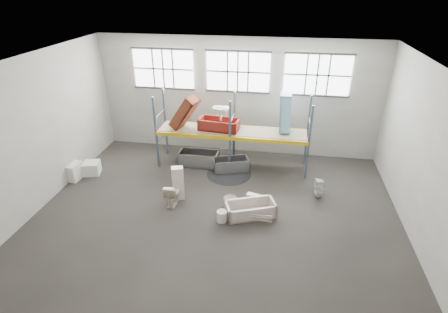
% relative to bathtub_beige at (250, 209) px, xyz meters
% --- Properties ---
extents(floor, '(12.00, 10.00, 0.10)m').
position_rel_bathtub_beige_xyz_m(floor, '(-1.12, -0.11, -0.29)').
color(floor, '#413E38').
rests_on(floor, ground).
extents(ceiling, '(12.00, 10.00, 0.10)m').
position_rel_bathtub_beige_xyz_m(ceiling, '(-1.12, -0.11, 4.81)').
color(ceiling, silver).
rests_on(ceiling, ground).
extents(wall_back, '(12.00, 0.10, 5.00)m').
position_rel_bathtub_beige_xyz_m(wall_back, '(-1.12, 4.94, 2.26)').
color(wall_back, '#9E9D91').
rests_on(wall_back, ground).
extents(wall_front, '(12.00, 0.10, 5.00)m').
position_rel_bathtub_beige_xyz_m(wall_front, '(-1.12, -5.16, 2.26)').
color(wall_front, '#A8A79C').
rests_on(wall_front, ground).
extents(wall_left, '(0.10, 10.00, 5.00)m').
position_rel_bathtub_beige_xyz_m(wall_left, '(-7.17, -0.11, 2.26)').
color(wall_left, '#B0AFA2').
rests_on(wall_left, ground).
extents(wall_right, '(0.10, 10.00, 5.00)m').
position_rel_bathtub_beige_xyz_m(wall_right, '(4.93, -0.11, 2.26)').
color(wall_right, '#B1B0A4').
rests_on(wall_right, ground).
extents(window_left, '(2.60, 0.04, 1.60)m').
position_rel_bathtub_beige_xyz_m(window_left, '(-4.32, 4.83, 3.36)').
color(window_left, white).
rests_on(window_left, wall_back).
extents(window_mid, '(2.60, 0.04, 1.60)m').
position_rel_bathtub_beige_xyz_m(window_mid, '(-1.12, 4.83, 3.36)').
color(window_mid, white).
rests_on(window_mid, wall_back).
extents(window_right, '(2.60, 0.04, 1.60)m').
position_rel_bathtub_beige_xyz_m(window_right, '(2.08, 4.83, 3.36)').
color(window_right, white).
rests_on(window_right, wall_back).
extents(rack_upright_la, '(0.08, 0.08, 3.00)m').
position_rel_bathtub_beige_xyz_m(rack_upright_la, '(-4.12, 2.79, 1.26)').
color(rack_upright_la, slate).
rests_on(rack_upright_la, floor).
extents(rack_upright_lb, '(0.08, 0.08, 3.00)m').
position_rel_bathtub_beige_xyz_m(rack_upright_lb, '(-4.12, 3.99, 1.26)').
color(rack_upright_lb, slate).
rests_on(rack_upright_lb, floor).
extents(rack_upright_ma, '(0.08, 0.08, 3.00)m').
position_rel_bathtub_beige_xyz_m(rack_upright_ma, '(-1.12, 2.79, 1.26)').
color(rack_upright_ma, slate).
rests_on(rack_upright_ma, floor).
extents(rack_upright_mb, '(0.08, 0.08, 3.00)m').
position_rel_bathtub_beige_xyz_m(rack_upright_mb, '(-1.12, 3.99, 1.26)').
color(rack_upright_mb, slate).
rests_on(rack_upright_mb, floor).
extents(rack_upright_ra, '(0.08, 0.08, 3.00)m').
position_rel_bathtub_beige_xyz_m(rack_upright_ra, '(1.88, 2.79, 1.26)').
color(rack_upright_ra, slate).
rests_on(rack_upright_ra, floor).
extents(rack_upright_rb, '(0.08, 0.08, 3.00)m').
position_rel_bathtub_beige_xyz_m(rack_upright_rb, '(1.88, 3.99, 1.26)').
color(rack_upright_rb, slate).
rests_on(rack_upright_rb, floor).
extents(rack_beam_front, '(6.00, 0.10, 0.14)m').
position_rel_bathtub_beige_xyz_m(rack_beam_front, '(-1.12, 2.79, 1.26)').
color(rack_beam_front, yellow).
rests_on(rack_beam_front, floor).
extents(rack_beam_back, '(6.00, 0.10, 0.14)m').
position_rel_bathtub_beige_xyz_m(rack_beam_back, '(-1.12, 3.99, 1.26)').
color(rack_beam_back, yellow).
rests_on(rack_beam_back, floor).
extents(shelf_deck, '(5.90, 1.10, 0.03)m').
position_rel_bathtub_beige_xyz_m(shelf_deck, '(-1.12, 3.39, 1.34)').
color(shelf_deck, gray).
rests_on(shelf_deck, floor).
extents(wet_patch, '(1.80, 1.80, 0.00)m').
position_rel_bathtub_beige_xyz_m(wet_patch, '(-1.12, 2.59, -0.24)').
color(wet_patch, black).
rests_on(wet_patch, floor).
extents(bathtub_beige, '(1.79, 1.31, 0.48)m').
position_rel_bathtub_beige_xyz_m(bathtub_beige, '(0.00, 0.00, 0.00)').
color(bathtub_beige, beige).
rests_on(bathtub_beige, floor).
extents(cistern_spare, '(0.48, 0.33, 0.42)m').
position_rel_bathtub_beige_xyz_m(cistern_spare, '(0.04, 0.52, 0.04)').
color(cistern_spare, beige).
rests_on(cistern_spare, bathtub_beige).
extents(sink_in_tub, '(0.59, 0.59, 0.17)m').
position_rel_bathtub_beige_xyz_m(sink_in_tub, '(-0.75, 0.53, -0.08)').
color(sink_in_tub, beige).
rests_on(sink_in_tub, bathtub_beige).
extents(toilet_beige, '(0.47, 0.79, 0.79)m').
position_rel_bathtub_beige_xyz_m(toilet_beige, '(-2.73, 0.25, 0.16)').
color(toilet_beige, '#EFDFC6').
rests_on(toilet_beige, floor).
extents(cistern_tall, '(0.47, 0.38, 1.25)m').
position_rel_bathtub_beige_xyz_m(cistern_tall, '(-2.62, 0.59, 0.39)').
color(cistern_tall, silver).
rests_on(cistern_tall, floor).
extents(toilet_white, '(0.40, 0.39, 0.74)m').
position_rel_bathtub_beige_xyz_m(toilet_white, '(2.31, 1.48, 0.13)').
color(toilet_white, white).
rests_on(toilet_white, floor).
extents(steel_tub_left, '(1.65, 0.79, 0.60)m').
position_rel_bathtub_beige_xyz_m(steel_tub_left, '(-2.49, 3.18, 0.06)').
color(steel_tub_left, '#A0A2A7').
rests_on(steel_tub_left, floor).
extents(steel_tub_right, '(1.57, 1.07, 0.52)m').
position_rel_bathtub_beige_xyz_m(steel_tub_right, '(-1.10, 2.94, 0.02)').
color(steel_tub_right, '#AEAFB6').
rests_on(steel_tub_right, floor).
extents(rust_tub_flat, '(1.67, 0.93, 0.45)m').
position_rel_bathtub_beige_xyz_m(rust_tub_flat, '(-1.65, 3.36, 1.58)').
color(rust_tub_flat, maroon).
rests_on(rust_tub_flat, shelf_deck).
extents(rust_tub_tilted, '(1.31, 0.96, 1.44)m').
position_rel_bathtub_beige_xyz_m(rust_tub_tilted, '(-3.00, 3.18, 2.06)').
color(rust_tub_tilted, maroon).
rests_on(rust_tub_tilted, shelf_deck).
extents(sink_on_shelf, '(0.63, 0.49, 0.55)m').
position_rel_bathtub_beige_xyz_m(sink_on_shelf, '(-1.55, 3.18, 1.86)').
color(sink_on_shelf, silver).
rests_on(sink_on_shelf, rust_tub_flat).
extents(blue_tub_upright, '(0.48, 0.71, 1.51)m').
position_rel_bathtub_beige_xyz_m(blue_tub_upright, '(0.93, 3.57, 2.16)').
color(blue_tub_upright, '#92D5F9').
rests_on(blue_tub_upright, shelf_deck).
extents(bucket, '(0.34, 0.34, 0.38)m').
position_rel_bathtub_beige_xyz_m(bucket, '(-0.88, -0.48, -0.05)').
color(bucket, silver).
rests_on(bucket, floor).
extents(carton_near, '(0.82, 0.72, 0.67)m').
position_rel_bathtub_beige_xyz_m(carton_near, '(-7.18, 1.25, 0.09)').
color(carton_near, white).
rests_on(carton_near, floor).
extents(carton_far, '(0.74, 0.74, 0.51)m').
position_rel_bathtub_beige_xyz_m(carton_far, '(-6.55, 1.74, 0.01)').
color(carton_far, white).
rests_on(carton_far, floor).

